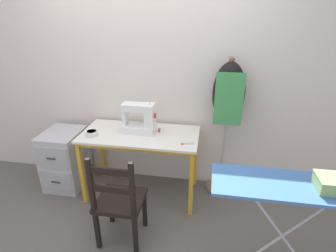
{
  "coord_description": "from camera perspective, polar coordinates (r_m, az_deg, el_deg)",
  "views": [
    {
      "loc": [
        0.7,
        -2.1,
        1.93
      ],
      "look_at": [
        0.3,
        0.27,
        0.88
      ],
      "focal_mm": 28.0,
      "sensor_mm": 36.0,
      "label": 1
    }
  ],
  "objects": [
    {
      "name": "filing_cabinet",
      "position": [
        3.33,
        -21.4,
        -6.67
      ],
      "size": [
        0.41,
        0.51,
        0.68
      ],
      "color": "#B7B7BC",
      "rests_on": "ground_plane"
    },
    {
      "name": "ground_plane",
      "position": [
        2.94,
        -7.1,
        -17.69
      ],
      "size": [
        14.0,
        14.0,
        0.0
      ],
      "primitive_type": "plane",
      "color": "#5B5651"
    },
    {
      "name": "sewing_machine",
      "position": [
        2.73,
        -5.93,
        1.5
      ],
      "size": [
        0.35,
        0.19,
        0.34
      ],
      "color": "white",
      "rests_on": "sewing_table"
    },
    {
      "name": "wooden_chair",
      "position": [
        2.39,
        -10.58,
        -15.87
      ],
      "size": [
        0.4,
        0.38,
        0.91
      ],
      "color": "black",
      "rests_on": "ground_plane"
    },
    {
      "name": "fabric_bowl",
      "position": [
        2.8,
        -16.27,
        -1.51
      ],
      "size": [
        0.12,
        0.12,
        0.05
      ],
      "color": "silver",
      "rests_on": "sewing_table"
    },
    {
      "name": "sewing_table",
      "position": [
        2.79,
        -6.14,
        -3.34
      ],
      "size": [
        1.23,
        0.61,
        0.76
      ],
      "color": "silver",
      "rests_on": "ground_plane"
    },
    {
      "name": "ironing_board",
      "position": [
        1.98,
        25.51,
        -12.6
      ],
      "size": [
        1.08,
        0.37,
        0.89
      ],
      "color": "#3D6BAD",
      "rests_on": "ground_plane"
    },
    {
      "name": "thread_spool_near_machine",
      "position": [
        2.78,
        -1.92,
        -0.95
      ],
      "size": [
        0.03,
        0.03,
        0.03
      ],
      "color": "red",
      "rests_on": "sewing_table"
    },
    {
      "name": "dress_form",
      "position": [
        2.75,
        12.93,
        5.49
      ],
      "size": [
        0.33,
        0.32,
        1.54
      ],
      "color": "#846647",
      "rests_on": "ground_plane"
    },
    {
      "name": "wall_back",
      "position": [
        2.93,
        -4.66,
        10.65
      ],
      "size": [
        10.0,
        0.05,
        2.55
      ],
      "color": "silver",
      "rests_on": "ground_plane"
    },
    {
      "name": "storage_box",
      "position": [
        1.99,
        31.7,
        -10.58
      ],
      "size": [
        0.16,
        0.18,
        0.09
      ],
      "color": "#8EB266",
      "rests_on": "ironing_board"
    },
    {
      "name": "scissors",
      "position": [
        2.54,
        3.8,
        -3.9
      ],
      "size": [
        0.14,
        0.07,
        0.01
      ],
      "color": "silver",
      "rests_on": "sewing_table"
    }
  ]
}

